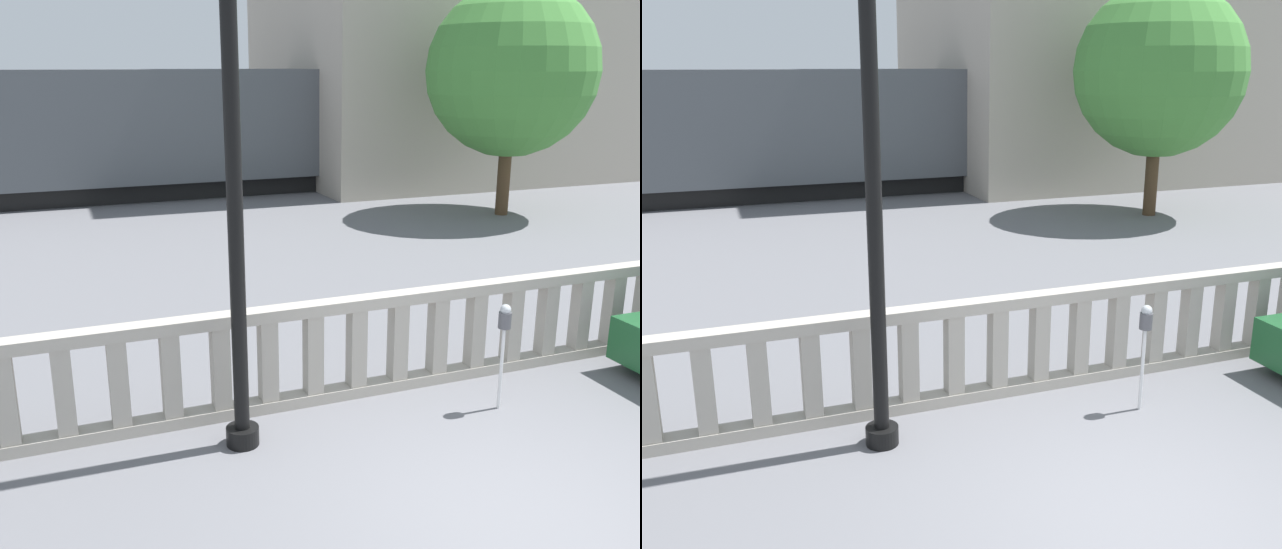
{
  "view_description": "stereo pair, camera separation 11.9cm",
  "coord_description": "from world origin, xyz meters",
  "views": [
    {
      "loc": [
        -3.55,
        -4.46,
        3.89
      ],
      "look_at": [
        -0.37,
        3.85,
        1.28
      ],
      "focal_mm": 40.0,
      "sensor_mm": 36.0,
      "label": 1
    },
    {
      "loc": [
        -3.44,
        -4.5,
        3.89
      ],
      "look_at": [
        -0.37,
        3.85,
        1.28
      ],
      "focal_mm": 40.0,
      "sensor_mm": 36.0,
      "label": 2
    }
  ],
  "objects": [
    {
      "name": "tree_left",
      "position": [
        7.88,
        11.58,
        3.75
      ],
      "size": [
        4.4,
        4.4,
        5.96
      ],
      "color": "#4C3823",
      "rests_on": "ground"
    },
    {
      "name": "parking_meter",
      "position": [
        1.15,
        1.92,
        1.01
      ],
      "size": [
        0.15,
        0.15,
        1.29
      ],
      "color": "silver",
      "rests_on": "ground"
    },
    {
      "name": "balustrade",
      "position": [
        -0.0,
        2.85,
        0.63
      ],
      "size": [
        17.92,
        0.24,
        1.25
      ],
      "color": "#ADA599",
      "rests_on": "ground"
    },
    {
      "name": "lamppost",
      "position": [
        -1.89,
        2.19,
        3.08
      ],
      "size": [
        0.35,
        0.35,
        6.12
      ],
      "color": "black",
      "rests_on": "ground"
    },
    {
      "name": "ground_plane",
      "position": [
        0.0,
        0.0,
        0.0
      ],
      "size": [
        160.0,
        160.0,
        0.0
      ],
      "primitive_type": "plane",
      "color": "slate"
    },
    {
      "name": "train_near",
      "position": [
        -0.74,
        18.0,
        1.99
      ],
      "size": [
        22.48,
        3.05,
        4.39
      ],
      "color": "black",
      "rests_on": "ground"
    }
  ]
}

